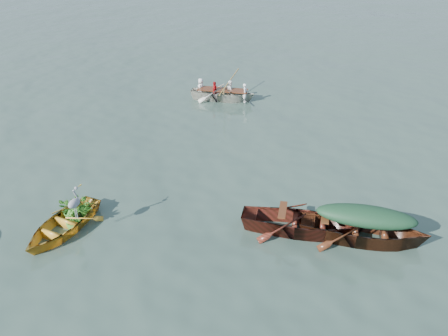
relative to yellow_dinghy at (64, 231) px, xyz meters
The scene contains 11 objects.
ground 3.12m from the yellow_dinghy, 26.49° to the left, with size 140.00×140.00×0.00m, color #3A5146.
yellow_dinghy is the anchor object (origin of this frame).
green_tarp_boat 8.13m from the yellow_dinghy, 23.88° to the left, with size 1.45×4.66×1.11m, color #4F2412.
open_wooden_boat 6.57m from the yellow_dinghy, 26.34° to the left, with size 1.44×4.62×1.09m, color #5E2117.
rowed_boat 10.97m from the yellow_dinghy, 93.32° to the left, with size 1.28×4.28×1.02m, color beige.
green_tarp_cover 8.17m from the yellow_dinghy, 23.88° to the left, with size 0.80×2.56×0.52m, color #193D27.
thwart_benches 6.59m from the yellow_dinghy, 26.34° to the left, with size 0.86×2.31×0.04m, color #4B2511, non-canonical shape.
heron 1.06m from the yellow_dinghy, ahead, with size 0.28×0.40×0.92m, color #94959C, non-canonical shape.
dinghy_weeds 0.92m from the yellow_dinghy, 89.63° to the left, with size 0.70×0.90×0.60m, color #28671B.
rowers 11.01m from the yellow_dinghy, 93.32° to the left, with size 1.16×3.00×0.76m, color silver.
oars 10.99m from the yellow_dinghy, 93.32° to the left, with size 2.60×0.60×0.06m, color olive, non-canonical shape.
Camera 1 is at (5.49, -7.96, 7.49)m, focal length 35.00 mm.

